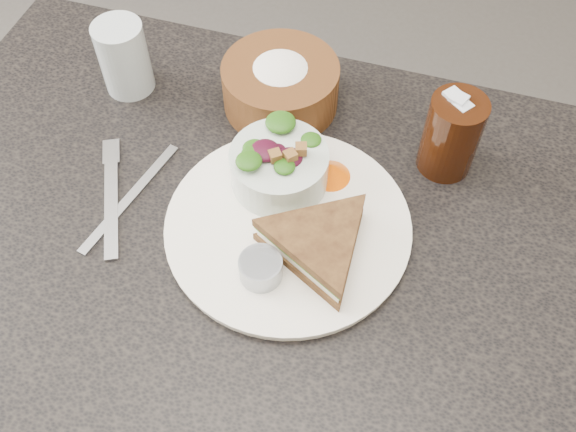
{
  "coord_description": "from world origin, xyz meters",
  "views": [
    {
      "loc": [
        0.18,
        -0.42,
        1.43
      ],
      "look_at": [
        0.05,
        0.02,
        0.78
      ],
      "focal_mm": 40.0,
      "sensor_mm": 36.0,
      "label": 1
    }
  ],
  "objects_px": {
    "sandwich": "(319,244)",
    "bread_basket": "(280,79)",
    "salad_bowl": "(279,163)",
    "dressing_ramekin": "(261,268)",
    "dinner_plate": "(288,226)",
    "cola_glass": "(452,132)",
    "water_glass": "(124,57)",
    "dining_table": "(260,347)"
  },
  "relations": [
    {
      "from": "bread_basket",
      "to": "cola_glass",
      "type": "bearing_deg",
      "value": -9.94
    },
    {
      "from": "salad_bowl",
      "to": "water_glass",
      "type": "bearing_deg",
      "value": 156.7
    },
    {
      "from": "salad_bowl",
      "to": "dressing_ramekin",
      "type": "height_order",
      "value": "salad_bowl"
    },
    {
      "from": "dressing_ramekin",
      "to": "cola_glass",
      "type": "relative_size",
      "value": 0.41
    },
    {
      "from": "sandwich",
      "to": "dressing_ramekin",
      "type": "relative_size",
      "value": 3.19
    },
    {
      "from": "sandwich",
      "to": "water_glass",
      "type": "distance_m",
      "value": 0.41
    },
    {
      "from": "dinner_plate",
      "to": "salad_bowl",
      "type": "relative_size",
      "value": 2.42
    },
    {
      "from": "salad_bowl",
      "to": "cola_glass",
      "type": "bearing_deg",
      "value": 27.37
    },
    {
      "from": "bread_basket",
      "to": "dressing_ramekin",
      "type": "bearing_deg",
      "value": -76.91
    },
    {
      "from": "salad_bowl",
      "to": "sandwich",
      "type": "bearing_deg",
      "value": -49.77
    },
    {
      "from": "dinner_plate",
      "to": "sandwich",
      "type": "bearing_deg",
      "value": -33.24
    },
    {
      "from": "bread_basket",
      "to": "dinner_plate",
      "type": "bearing_deg",
      "value": -70.06
    },
    {
      "from": "water_glass",
      "to": "sandwich",
      "type": "bearing_deg",
      "value": -31.0
    },
    {
      "from": "dining_table",
      "to": "cola_glass",
      "type": "relative_size",
      "value": 7.85
    },
    {
      "from": "dinner_plate",
      "to": "water_glass",
      "type": "relative_size",
      "value": 2.82
    },
    {
      "from": "bread_basket",
      "to": "salad_bowl",
      "type": "bearing_deg",
      "value": -73.04
    },
    {
      "from": "water_glass",
      "to": "dinner_plate",
      "type": "bearing_deg",
      "value": -30.64
    },
    {
      "from": "salad_bowl",
      "to": "water_glass",
      "type": "relative_size",
      "value": 1.17
    },
    {
      "from": "dressing_ramekin",
      "to": "bread_basket",
      "type": "bearing_deg",
      "value": 103.09
    },
    {
      "from": "sandwich",
      "to": "dressing_ramekin",
      "type": "distance_m",
      "value": 0.08
    },
    {
      "from": "sandwich",
      "to": "cola_glass",
      "type": "relative_size",
      "value": 1.3
    },
    {
      "from": "dining_table",
      "to": "water_glass",
      "type": "xyz_separation_m",
      "value": [
        -0.26,
        0.2,
        0.43
      ]
    },
    {
      "from": "salad_bowl",
      "to": "cola_glass",
      "type": "xyz_separation_m",
      "value": [
        0.2,
        0.1,
        0.01
      ]
    },
    {
      "from": "water_glass",
      "to": "cola_glass",
      "type": "bearing_deg",
      "value": -1.5
    },
    {
      "from": "dinner_plate",
      "to": "salad_bowl",
      "type": "bearing_deg",
      "value": 116.56
    },
    {
      "from": "salad_bowl",
      "to": "bread_basket",
      "type": "xyz_separation_m",
      "value": [
        -0.05,
        0.15,
        -0.0
      ]
    },
    {
      "from": "dinner_plate",
      "to": "dining_table",
      "type": "bearing_deg",
      "value": -162.54
    },
    {
      "from": "sandwich",
      "to": "dinner_plate",
      "type": "bearing_deg",
      "value": 174.29
    },
    {
      "from": "dinner_plate",
      "to": "dressing_ramekin",
      "type": "height_order",
      "value": "dressing_ramekin"
    },
    {
      "from": "sandwich",
      "to": "salad_bowl",
      "type": "distance_m",
      "value": 0.12
    },
    {
      "from": "dinner_plate",
      "to": "dressing_ramekin",
      "type": "distance_m",
      "value": 0.08
    },
    {
      "from": "dinner_plate",
      "to": "bread_basket",
      "type": "bearing_deg",
      "value": 109.94
    },
    {
      "from": "dining_table",
      "to": "cola_glass",
      "type": "distance_m",
      "value": 0.52
    },
    {
      "from": "sandwich",
      "to": "cola_glass",
      "type": "bearing_deg",
      "value": 85.91
    },
    {
      "from": "salad_bowl",
      "to": "bread_basket",
      "type": "distance_m",
      "value": 0.16
    },
    {
      "from": "salad_bowl",
      "to": "dressing_ramekin",
      "type": "distance_m",
      "value": 0.15
    },
    {
      "from": "sandwich",
      "to": "bread_basket",
      "type": "distance_m",
      "value": 0.27
    },
    {
      "from": "sandwich",
      "to": "bread_basket",
      "type": "bearing_deg",
      "value": 144.8
    },
    {
      "from": "bread_basket",
      "to": "cola_glass",
      "type": "distance_m",
      "value": 0.25
    },
    {
      "from": "dressing_ramekin",
      "to": "water_glass",
      "type": "bearing_deg",
      "value": 138.56
    },
    {
      "from": "dinner_plate",
      "to": "sandwich",
      "type": "relative_size",
      "value": 1.86
    },
    {
      "from": "dining_table",
      "to": "salad_bowl",
      "type": "relative_size",
      "value": 7.85
    }
  ]
}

